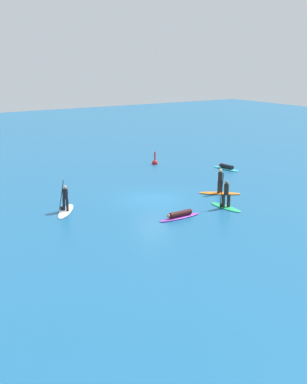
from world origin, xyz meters
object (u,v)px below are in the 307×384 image
at_px(surfer_on_orange_board, 220,188).
at_px(surfer_on_white_board, 66,205).
at_px(surfer_on_green_board, 226,200).
at_px(marker_buoy, 155,162).
at_px(surfer_on_purple_board, 180,215).
at_px(surfer_on_teal_board, 226,167).

relative_size(surfer_on_orange_board, surfer_on_white_board, 0.92).
relative_size(surfer_on_green_board, surfer_on_orange_board, 1.01).
height_order(surfer_on_orange_board, marker_buoy, surfer_on_orange_board).
xyz_separation_m(surfer_on_purple_board, surfer_on_white_board, (-5.23, 4.98, 0.29)).
bearing_deg(marker_buoy, surfer_on_orange_board, -99.15).
relative_size(surfer_on_orange_board, surfer_on_purple_board, 0.90).
xyz_separation_m(surfer_on_orange_board, surfer_on_white_board, (-10.93, 1.91, 0.03)).
height_order(surfer_on_teal_board, surfer_on_green_board, surfer_on_green_board).
relative_size(surfer_on_purple_board, marker_buoy, 2.35).
distance_m(surfer_on_green_board, marker_buoy, 14.54).
relative_size(surfer_on_white_board, marker_buoy, 2.31).
distance_m(surfer_on_teal_board, surfer_on_orange_board, 8.39).
xyz_separation_m(surfer_on_orange_board, surfer_on_purple_board, (-5.70, -3.06, -0.26)).
xyz_separation_m(surfer_on_teal_board, surfer_on_green_board, (-7.73, -8.95, 0.33)).
bearing_deg(surfer_on_green_board, surfer_on_teal_board, -42.48).
relative_size(surfer_on_teal_board, marker_buoy, 2.25).
distance_m(surfer_on_green_board, surfer_on_orange_board, 3.48).
height_order(surfer_on_green_board, surfer_on_white_board, surfer_on_green_board).
height_order(surfer_on_purple_board, surfer_on_white_board, surfer_on_white_board).
xyz_separation_m(surfer_on_teal_board, surfer_on_white_board, (-16.72, -4.15, 0.31)).
bearing_deg(surfer_on_teal_board, surfer_on_orange_board, 130.60).
relative_size(surfer_on_teal_board, surfer_on_orange_board, 1.06).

